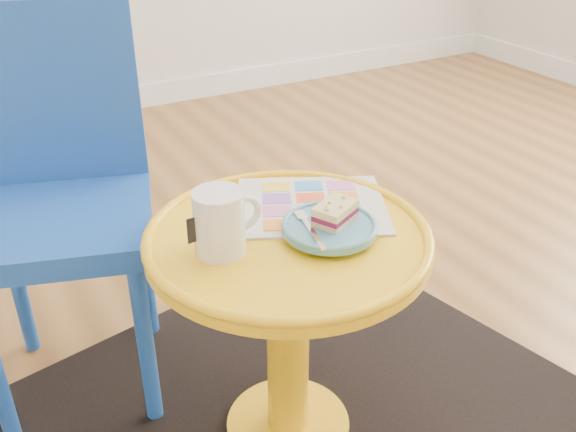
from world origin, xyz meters
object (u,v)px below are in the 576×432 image
side_table (288,297)px  plate (329,228)px  chair (58,184)px  newspaper (311,205)px  mug (220,220)px

side_table → plate: (0.06, -0.04, 0.16)m
chair → newspaper: (0.43, -0.37, 0.01)m
plate → chair: bearing=129.5°
newspaper → chair: bearing=165.5°
mug → plate: 0.21m
mug → plate: mug is taller
newspaper → plate: (-0.03, -0.12, 0.01)m
chair → newspaper: chair is taller
side_table → mug: size_ratio=4.17×
chair → plate: size_ratio=5.00×
side_table → chair: chair is taller
chair → mug: 0.49m
chair → side_table: bearing=-35.7°
chair → newspaper: size_ratio=2.95×
mug → plate: size_ratio=0.74×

